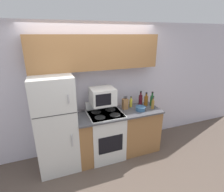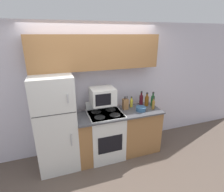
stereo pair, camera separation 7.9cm
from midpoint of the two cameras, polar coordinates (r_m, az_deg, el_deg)
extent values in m
plane|color=brown|center=(3.54, -2.14, -21.50)|extent=(12.00, 12.00, 0.00)
cube|color=silver|center=(3.54, -6.23, 2.17)|extent=(8.00, 0.05, 2.55)
cube|color=#9E6B3D|center=(3.58, 1.48, -12.10)|extent=(1.65, 0.56, 0.89)
cube|color=#4C4C51|center=(3.35, 1.68, -5.55)|extent=(1.65, 0.60, 0.03)
cube|color=silver|center=(3.24, -18.57, -8.46)|extent=(0.67, 0.70, 1.72)
cube|color=#383838|center=(2.79, -18.85, -6.04)|extent=(0.65, 0.01, 0.01)
cylinder|color=#B7B7BC|center=(2.69, -14.86, -1.02)|extent=(0.02, 0.02, 0.14)
cylinder|color=#B7B7BC|center=(3.02, -13.64, -13.96)|extent=(0.02, 0.02, 0.22)
cube|color=#9E6B3D|center=(3.22, -5.89, 14.04)|extent=(2.32, 0.31, 0.61)
cube|color=silver|center=(3.48, -2.72, -12.73)|extent=(0.64, 0.56, 0.94)
cube|color=black|center=(3.27, -1.10, -15.51)|extent=(0.46, 0.01, 0.34)
cube|color=#2D2D2D|center=(3.26, -2.85, -5.85)|extent=(0.61, 0.54, 0.01)
cube|color=silver|center=(3.45, -4.24, -2.77)|extent=(0.61, 0.06, 0.16)
cylinder|color=black|center=(3.11, -4.67, -6.98)|extent=(0.19, 0.19, 0.01)
cylinder|color=black|center=(3.19, 0.31, -6.19)|extent=(0.19, 0.19, 0.01)
cylinder|color=black|center=(3.32, -5.88, -5.19)|extent=(0.19, 0.19, 0.01)
cylinder|color=black|center=(3.40, -1.19, -4.49)|extent=(0.19, 0.19, 0.01)
cube|color=silver|center=(3.20, -3.82, -0.05)|extent=(0.44, 0.38, 0.30)
cube|color=black|center=(3.02, -3.54, -1.28)|extent=(0.28, 0.01, 0.21)
cube|color=#9E6B3D|center=(3.45, 3.65, -2.62)|extent=(0.10, 0.10, 0.21)
cylinder|color=black|center=(3.38, 3.32, -0.63)|extent=(0.01, 0.01, 0.06)
cylinder|color=black|center=(3.39, 3.76, -0.57)|extent=(0.01, 0.01, 0.06)
cylinder|color=black|center=(3.41, 4.20, -0.51)|extent=(0.01, 0.01, 0.06)
cylinder|color=#335B84|center=(3.44, 8.64, -4.10)|extent=(0.19, 0.19, 0.08)
torus|color=#335B84|center=(3.42, 8.68, -3.52)|extent=(0.20, 0.20, 0.01)
cylinder|color=gold|center=(3.58, 5.55, -2.33)|extent=(0.06, 0.06, 0.15)
cylinder|color=gold|center=(3.54, 5.60, -0.81)|extent=(0.03, 0.03, 0.05)
cylinder|color=black|center=(3.53, 5.62, -0.31)|extent=(0.03, 0.03, 0.02)
cylinder|color=#470F19|center=(3.68, 8.66, -1.34)|extent=(0.08, 0.08, 0.21)
cylinder|color=#470F19|center=(3.64, 8.77, 0.69)|extent=(0.03, 0.03, 0.07)
cylinder|color=black|center=(3.62, 8.80, 1.37)|extent=(0.04, 0.04, 0.02)
cylinder|color=olive|center=(3.55, 12.54, -2.81)|extent=(0.06, 0.06, 0.17)
cylinder|color=olive|center=(3.51, 12.67, -1.14)|extent=(0.03, 0.03, 0.05)
cylinder|color=black|center=(3.49, 12.71, -0.59)|extent=(0.03, 0.03, 0.02)
cylinder|color=#194C23|center=(3.69, 12.30, -1.53)|extent=(0.08, 0.08, 0.21)
cylinder|color=#194C23|center=(3.64, 12.46, 0.49)|extent=(0.03, 0.03, 0.07)
cylinder|color=black|center=(3.63, 12.51, 1.17)|extent=(0.04, 0.04, 0.02)
cylinder|color=brown|center=(3.69, 10.43, -1.53)|extent=(0.08, 0.08, 0.20)
cylinder|color=brown|center=(3.64, 10.55, 0.36)|extent=(0.04, 0.04, 0.06)
cylinder|color=black|center=(3.63, 10.59, 0.98)|extent=(0.04, 0.04, 0.02)
camera|label=1|loc=(0.04, -90.72, -0.26)|focal=28.00mm
camera|label=2|loc=(0.04, 89.28, 0.26)|focal=28.00mm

